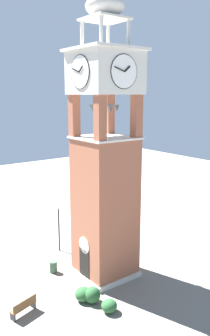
% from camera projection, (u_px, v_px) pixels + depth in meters
% --- Properties ---
extents(ground, '(80.00, 80.00, 0.00)m').
position_uv_depth(ground, '(105.00, 273.00, 23.45)').
color(ground, gray).
extents(clock_tower, '(3.92, 3.92, 17.88)m').
position_uv_depth(clock_tower, '(105.00, 169.00, 21.90)').
color(clock_tower, '#93543D').
rests_on(clock_tower, ground).
extents(park_bench, '(0.87, 1.66, 0.95)m').
position_uv_depth(park_bench, '(24.00, 307.00, 18.98)').
color(park_bench, brown).
rests_on(park_bench, ground).
extents(lamp_post, '(0.36, 0.36, 3.79)m').
position_uv_depth(lamp_post, '(59.00, 219.00, 26.38)').
color(lamp_post, black).
rests_on(lamp_post, ground).
extents(trash_bin, '(0.52, 0.52, 0.80)m').
position_uv_depth(trash_bin, '(53.00, 267.00, 23.53)').
color(trash_bin, '#38513D').
rests_on(trash_bin, ground).
extents(shrub_near_entry, '(0.90, 0.90, 0.76)m').
position_uv_depth(shrub_near_entry, '(109.00, 306.00, 19.23)').
color(shrub_near_entry, '#234C28').
rests_on(shrub_near_entry, ground).
extents(shrub_left_of_tower, '(0.94, 0.94, 0.97)m').
position_uv_depth(shrub_left_of_tower, '(92.00, 295.00, 20.08)').
color(shrub_left_of_tower, '#234C28').
rests_on(shrub_left_of_tower, ground).
extents(shrub_behind_bench, '(1.00, 1.00, 0.83)m').
position_uv_depth(shrub_behind_bench, '(83.00, 294.00, 20.29)').
color(shrub_behind_bench, '#234C28').
rests_on(shrub_behind_bench, ground).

